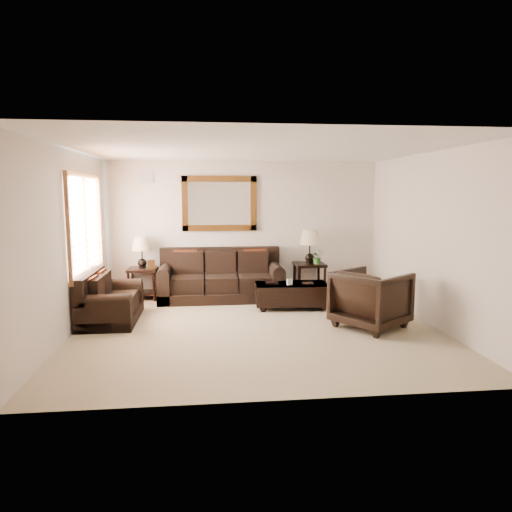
{
  "coord_description": "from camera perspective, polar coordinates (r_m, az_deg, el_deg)",
  "views": [
    {
      "loc": [
        -0.74,
        -6.78,
        2.07
      ],
      "look_at": [
        0.06,
        0.6,
        1.03
      ],
      "focal_mm": 32.0,
      "sensor_mm": 36.0,
      "label": 1
    }
  ],
  "objects": [
    {
      "name": "mirror",
      "position": [
        9.25,
        -4.59,
        6.55
      ],
      "size": [
        1.5,
        0.06,
        1.1
      ],
      "color": "#44240D",
      "rests_on": "room"
    },
    {
      "name": "sofa",
      "position": [
        8.98,
        -4.4,
        -3.1
      ],
      "size": [
        2.38,
        1.03,
        0.98
      ],
      "color": "black",
      "rests_on": "room"
    },
    {
      "name": "end_table_right",
      "position": [
        9.25,
        6.72,
        0.38
      ],
      "size": [
        0.6,
        0.6,
        1.32
      ],
      "color": "black",
      "rests_on": "room"
    },
    {
      "name": "loveseat",
      "position": [
        7.8,
        -18.06,
        -5.6
      ],
      "size": [
        0.85,
        1.43,
        0.8
      ],
      "rotation": [
        0.0,
        0.0,
        1.57
      ],
      "color": "black",
      "rests_on": "room"
    },
    {
      "name": "air_vent",
      "position": [
        9.33,
        -13.5,
        9.44
      ],
      "size": [
        0.25,
        0.02,
        0.18
      ],
      "primitive_type": "cube",
      "color": "#999999",
      "rests_on": "room"
    },
    {
      "name": "end_table_left",
      "position": [
        9.13,
        -14.04,
        -0.29
      ],
      "size": [
        0.56,
        0.56,
        1.23
      ],
      "color": "black",
      "rests_on": "room"
    },
    {
      "name": "potted_plant",
      "position": [
        9.19,
        7.66,
        -0.29
      ],
      "size": [
        0.33,
        0.35,
        0.22
      ],
      "primitive_type": "imported",
      "rotation": [
        0.0,
        0.0,
        0.28
      ],
      "color": "#28541C",
      "rests_on": "end_table_right"
    },
    {
      "name": "coffee_table",
      "position": [
        8.29,
        4.41,
        -4.59
      ],
      "size": [
        1.34,
        0.78,
        0.55
      ],
      "rotation": [
        0.0,
        0.0,
        -0.06
      ],
      "color": "black",
      "rests_on": "room"
    },
    {
      "name": "armchair",
      "position": [
        7.26,
        14.18,
        -4.89
      ],
      "size": [
        1.28,
        1.29,
        0.98
      ],
      "primitive_type": "imported",
      "rotation": [
        0.0,
        0.0,
        2.19
      ],
      "color": "black",
      "rests_on": "floor"
    },
    {
      "name": "window",
      "position": [
        7.94,
        -20.49,
        3.69
      ],
      "size": [
        0.07,
        1.96,
        1.66
      ],
      "color": "white",
      "rests_on": "room"
    },
    {
      "name": "room",
      "position": [
        6.86,
        0.06,
        1.92
      ],
      "size": [
        5.51,
        5.01,
        2.71
      ],
      "color": "tan",
      "rests_on": "ground"
    }
  ]
}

